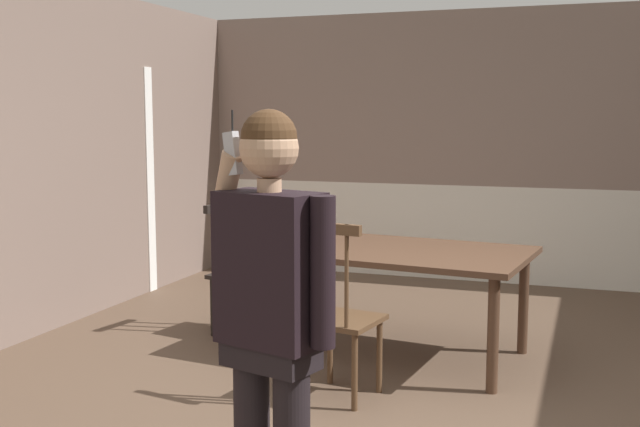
# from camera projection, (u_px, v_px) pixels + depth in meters

# --- Properties ---
(ground_plane) EXTENTS (8.28, 8.28, 0.00)m
(ground_plane) POSITION_uv_depth(u_px,v_px,m) (419.00, 417.00, 4.29)
(ground_plane) COLOR brown
(room_back_partition) EXTENTS (6.25, 0.17, 2.69)m
(room_back_partition) POSITION_uv_depth(u_px,v_px,m) (503.00, 153.00, 7.66)
(room_back_partition) COLOR gray
(room_back_partition) RESTS_ON ground_plane
(dining_table) EXTENTS (1.88, 1.28, 0.75)m
(dining_table) POSITION_uv_depth(u_px,v_px,m) (396.00, 260.00, 5.33)
(dining_table) COLOR #4C3323
(dining_table) RESTS_ON ground_plane
(chair_near_window) EXTENTS (0.48, 0.48, 1.06)m
(chair_near_window) POSITION_uv_depth(u_px,v_px,m) (339.00, 316.00, 4.52)
(chair_near_window) COLOR #513823
(chair_near_window) RESTS_ON ground_plane
(chair_by_doorway) EXTENTS (0.47, 0.47, 0.99)m
(chair_by_doorway) POSITION_uv_depth(u_px,v_px,m) (238.00, 272.00, 5.91)
(chair_by_doorway) COLOR black
(chair_by_doorway) RESTS_ON ground_plane
(person_figure) EXTENTS (0.54, 0.31, 1.68)m
(person_figure) POSITION_uv_depth(u_px,v_px,m) (272.00, 303.00, 2.89)
(person_figure) COLOR black
(person_figure) RESTS_ON ground_plane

